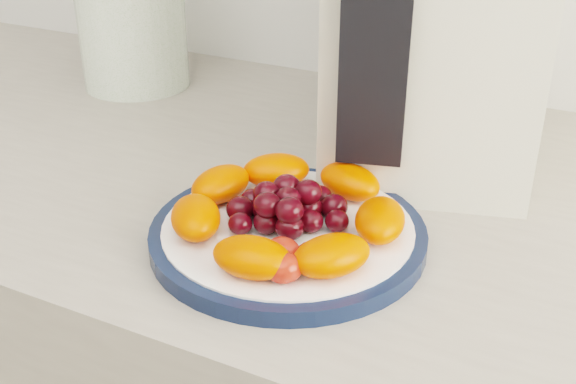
% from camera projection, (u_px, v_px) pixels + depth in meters
% --- Properties ---
extents(plate_rim, '(0.24, 0.24, 0.01)m').
position_uv_depth(plate_rim, '(288.00, 235.00, 0.63)').
color(plate_rim, '#0F1B35').
rests_on(plate_rim, counter).
extents(plate_face, '(0.22, 0.22, 0.02)m').
position_uv_depth(plate_face, '(288.00, 234.00, 0.63)').
color(plate_face, white).
rests_on(plate_face, counter).
extents(canister, '(0.19, 0.19, 0.17)m').
position_uv_depth(canister, '(132.00, 23.00, 0.96)').
color(canister, '#366B16').
rests_on(canister, counter).
extents(appliance_panel, '(0.06, 0.03, 0.26)m').
position_uv_depth(appliance_panel, '(376.00, 22.00, 0.61)').
color(appliance_panel, black).
rests_on(appliance_panel, appliance_body).
extents(fruit_plate, '(0.21, 0.21, 0.04)m').
position_uv_depth(fruit_plate, '(287.00, 211.00, 0.62)').
color(fruit_plate, '#FF3500').
rests_on(fruit_plate, plate_face).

